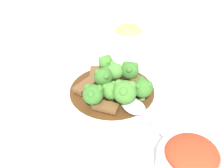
{
  "coord_description": "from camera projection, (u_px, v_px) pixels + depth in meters",
  "views": [
    {
      "loc": [
        0.54,
        0.11,
        0.46
      ],
      "look_at": [
        0.0,
        0.0,
        0.03
      ],
      "focal_mm": 50.0,
      "sensor_mm": 36.0,
      "label": 1
    }
  ],
  "objects": [
    {
      "name": "sauce_dish",
      "position": [
        8.0,
        100.0,
        0.69
      ],
      "size": [
        0.08,
        0.08,
        0.01
      ],
      "color": "white",
      "rests_on": "ground_plane"
    },
    {
      "name": "beef_strip_0",
      "position": [
        140.0,
        83.0,
        0.71
      ],
      "size": [
        0.05,
        0.06,
        0.01
      ],
      "color": "brown",
      "rests_on": "main_plate"
    },
    {
      "name": "broccoli_floret_5",
      "position": [
        114.0,
        71.0,
        0.71
      ],
      "size": [
        0.04,
        0.04,
        0.04
      ],
      "color": "#7FA84C",
      "rests_on": "main_plate"
    },
    {
      "name": "beef_strip_1",
      "position": [
        87.0,
        85.0,
        0.7
      ],
      "size": [
        0.08,
        0.05,
        0.01
      ],
      "color": "brown",
      "rests_on": "main_plate"
    },
    {
      "name": "beef_strip_3",
      "position": [
        95.0,
        75.0,
        0.74
      ],
      "size": [
        0.07,
        0.04,
        0.01
      ],
      "color": "brown",
      "rests_on": "main_plate"
    },
    {
      "name": "broccoli_floret_7",
      "position": [
        111.0,
        91.0,
        0.66
      ],
      "size": [
        0.04,
        0.04,
        0.04
      ],
      "color": "#8EB756",
      "rests_on": "main_plate"
    },
    {
      "name": "side_bowl_kimchi",
      "position": [
        190.0,
        160.0,
        0.53
      ],
      "size": [
        0.11,
        0.11,
        0.06
      ],
      "color": "white",
      "rests_on": "ground_plane"
    },
    {
      "name": "beef_strip_2",
      "position": [
        125.0,
        89.0,
        0.69
      ],
      "size": [
        0.05,
        0.08,
        0.02
      ],
      "color": "#56331E",
      "rests_on": "main_plate"
    },
    {
      "name": "beef_strip_4",
      "position": [
        107.0,
        107.0,
        0.65
      ],
      "size": [
        0.03,
        0.05,
        0.01
      ],
      "color": "brown",
      "rests_on": "main_plate"
    },
    {
      "name": "ground_plane",
      "position": [
        112.0,
        96.0,
        0.71
      ],
      "size": [
        4.0,
        4.0,
        0.0
      ],
      "primitive_type": "plane",
      "color": "silver"
    },
    {
      "name": "broccoli_floret_6",
      "position": [
        93.0,
        94.0,
        0.64
      ],
      "size": [
        0.04,
        0.04,
        0.05
      ],
      "color": "#8EB756",
      "rests_on": "main_plate"
    },
    {
      "name": "broccoli_floret_0",
      "position": [
        125.0,
        92.0,
        0.63
      ],
      "size": [
        0.05,
        0.05,
        0.06
      ],
      "color": "#8EB756",
      "rests_on": "main_plate"
    },
    {
      "name": "broccoli_floret_1",
      "position": [
        106.0,
        62.0,
        0.74
      ],
      "size": [
        0.04,
        0.04,
        0.04
      ],
      "color": "#7FA84C",
      "rests_on": "main_plate"
    },
    {
      "name": "broccoli_floret_4",
      "position": [
        103.0,
        77.0,
        0.68
      ],
      "size": [
        0.04,
        0.04,
        0.05
      ],
      "color": "#8EB756",
      "rests_on": "main_plate"
    },
    {
      "name": "broccoli_floret_2",
      "position": [
        143.0,
        88.0,
        0.65
      ],
      "size": [
        0.04,
        0.04,
        0.05
      ],
      "color": "#7FA84C",
      "rests_on": "main_plate"
    },
    {
      "name": "broccoli_floret_3",
      "position": [
        130.0,
        70.0,
        0.71
      ],
      "size": [
        0.04,
        0.04,
        0.05
      ],
      "color": "#8EB756",
      "rests_on": "main_plate"
    },
    {
      "name": "serving_spoon",
      "position": [
        138.0,
        110.0,
        0.63
      ],
      "size": [
        0.16,
        0.16,
        0.01
      ],
      "color": "silver",
      "rests_on": "main_plate"
    },
    {
      "name": "main_plate",
      "position": [
        112.0,
        92.0,
        0.7
      ],
      "size": [
        0.31,
        0.31,
        0.02
      ],
      "color": "white",
      "rests_on": "ground_plane"
    },
    {
      "name": "paper_napkin",
      "position": [
        2.0,
        93.0,
        0.71
      ],
      "size": [
        0.14,
        0.12,
        0.01
      ],
      "color": "white",
      "rests_on": "ground_plane"
    },
    {
      "name": "side_bowl_appetizer",
      "position": [
        128.0,
        35.0,
        0.88
      ],
      "size": [
        0.09,
        0.09,
        0.06
      ],
      "color": "white",
      "rests_on": "ground_plane"
    }
  ]
}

